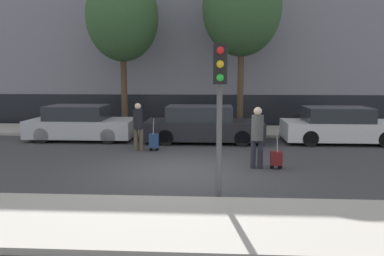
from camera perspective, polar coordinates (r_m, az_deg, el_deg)
The scene contains 15 objects.
ground_plane at distance 10.49m, azimuth -1.57°, elevation -6.57°, with size 80.00×80.00×0.00m, color #38383A.
sidewalk_near at distance 6.93m, azimuth -4.27°, elevation -14.08°, with size 28.00×2.50×0.12m.
sidewalk_far at distance 17.33m, azimuth 0.38°, elevation -0.40°, with size 28.00×3.00×0.12m.
building_facade at distance 20.74m, azimuth 0.90°, elevation 14.12°, with size 28.00×2.69×9.59m.
parked_car_0 at distance 15.88m, azimuth -16.56°, elevation 0.62°, with size 4.22×1.88×1.40m.
parked_car_1 at distance 14.77m, azimuth 1.68°, elevation 0.43°, with size 4.61×1.88×1.42m.
parked_car_2 at distance 15.66m, azimuth 21.56°, elevation 0.26°, with size 4.40×1.86×1.40m.
pedestrian_left at distance 13.16m, azimuth -8.20°, elevation 0.63°, with size 0.35×0.34×1.68m.
trolley_left at distance 13.13m, azimuth -5.82°, elevation -1.97°, with size 0.34×0.29×1.14m.
pedestrian_right at distance 10.74m, azimuth 9.91°, elevation -0.86°, with size 0.35×0.34×1.76m.
trolley_right at distance 10.90m, azimuth 12.72°, elevation -4.53°, with size 0.34×0.29×1.04m.
traffic_light at distance 7.74m, azimuth 4.25°, elevation 5.75°, with size 0.28×0.47×3.28m.
parked_bicycle at distance 17.59m, azimuth 17.43°, elevation 0.76°, with size 1.77×0.06×0.96m.
bare_tree_near_crossing at distance 17.27m, azimuth 7.61°, elevation 17.68°, with size 3.45×3.45×7.53m.
bare_tree_down_street at distance 17.70m, azimuth -10.58°, elevation 16.25°, with size 3.23×3.23×7.05m.
Camera 1 is at (0.87, -10.10, 2.71)m, focal length 35.00 mm.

